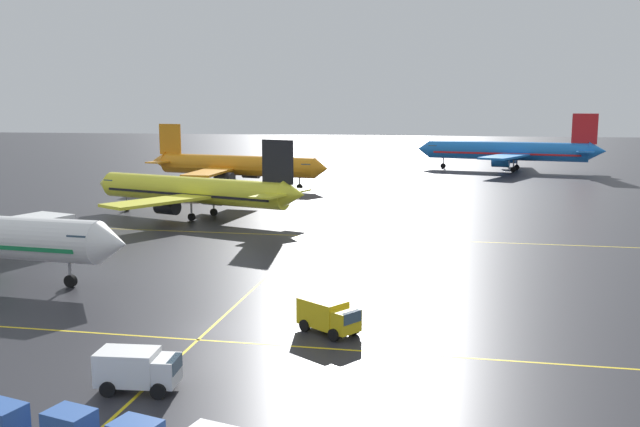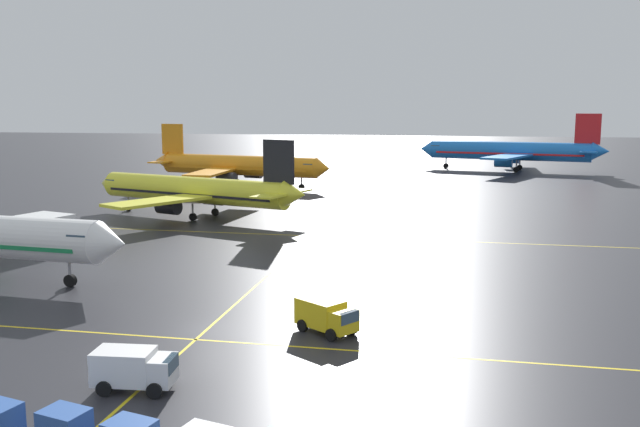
# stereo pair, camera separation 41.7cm
# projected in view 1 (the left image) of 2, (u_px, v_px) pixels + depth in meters

# --- Properties ---
(ground_plane) EXTENTS (600.00, 600.00, 0.00)m
(ground_plane) POSITION_uv_depth(u_px,v_px,m) (209.00, 330.00, 44.51)
(ground_plane) COLOR #28282D
(airliner_second_row) EXTENTS (32.82, 28.03, 10.43)m
(airliner_second_row) POSITION_uv_depth(u_px,v_px,m) (194.00, 190.00, 88.77)
(airliner_second_row) COLOR yellow
(airliner_second_row) RESTS_ON ground
(airliner_third_row) EXTENTS (35.66, 30.30, 11.14)m
(airliner_third_row) POSITION_uv_depth(u_px,v_px,m) (235.00, 166.00, 122.98)
(airliner_third_row) COLOR orange
(airliner_third_row) RESTS_ON ground
(airliner_far_left_stand) EXTENTS (41.04, 34.85, 12.84)m
(airliner_far_left_stand) POSITION_uv_depth(u_px,v_px,m) (508.00, 151.00, 153.34)
(airliner_far_left_stand) COLOR blue
(airliner_far_left_stand) RESTS_ON ground
(taxiway_markings) EXTENTS (143.25, 77.28, 0.01)m
(taxiway_markings) POSITION_uv_depth(u_px,v_px,m) (271.00, 273.00, 59.61)
(taxiway_markings) COLOR yellow
(taxiway_markings) RESTS_ON ground
(service_truck_red_van) EXTENTS (4.27, 2.47, 2.10)m
(service_truck_red_van) POSITION_uv_depth(u_px,v_px,m) (138.00, 368.00, 34.87)
(service_truck_red_van) COLOR white
(service_truck_red_van) RESTS_ON ground
(service_truck_catering) EXTENTS (4.43, 3.84, 2.10)m
(service_truck_catering) POSITION_uv_depth(u_px,v_px,m) (329.00, 315.00, 43.73)
(service_truck_catering) COLOR yellow
(service_truck_catering) RESTS_ON ground
(baggage_cart_row_second) EXTENTS (2.87, 2.11, 1.86)m
(baggage_cart_row_second) POSITION_uv_depth(u_px,v_px,m) (1.00, 424.00, 29.08)
(baggage_cart_row_second) COLOR #99999E
(baggage_cart_row_second) RESTS_ON ground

